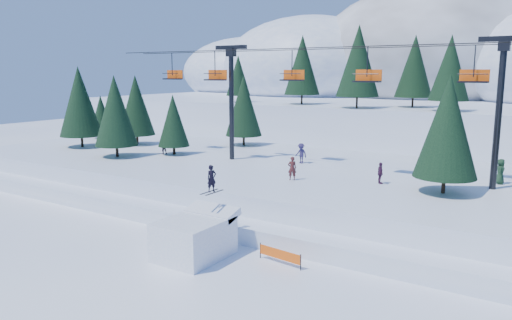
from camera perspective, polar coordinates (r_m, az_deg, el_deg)
The scene contains 10 objects.
ground at distance 27.76m, azimuth -9.23°, elevation -12.22°, with size 160.00×160.00×0.00m, color white.
mid_shelf at distance 41.88m, azimuth 7.35°, elevation -2.74°, with size 70.00×22.00×2.50m, color white.
berm at distance 33.58m, azimuth -0.07°, elevation -7.12°, with size 70.00×6.00×1.10m, color white.
mountain_ridge at distance 94.99m, azimuth 19.24°, elevation 9.01°, with size 119.00×60.26×26.46m.
jump_kicker at distance 28.95m, azimuth -6.96°, elevation -8.65°, with size 3.28×4.47×5.13m.
chairlift at distance 40.27m, azimuth 9.68°, elevation 8.29°, with size 46.00×3.21×10.28m.
conifer_stand at distance 40.65m, azimuth 9.77°, elevation 4.85°, with size 63.74×17.83×9.06m.
distant_skiers at distance 41.30m, azimuth 7.31°, elevation 0.08°, with size 30.37×7.71×1.83m.
banner_near at distance 27.96m, azimuth 2.74°, elevation -10.75°, with size 2.83×0.44×0.90m.
banner_far at distance 28.41m, azimuth 16.80°, elevation -10.84°, with size 2.65×1.13×0.90m.
Camera 1 is at (17.33, -18.99, 10.47)m, focal length 35.00 mm.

